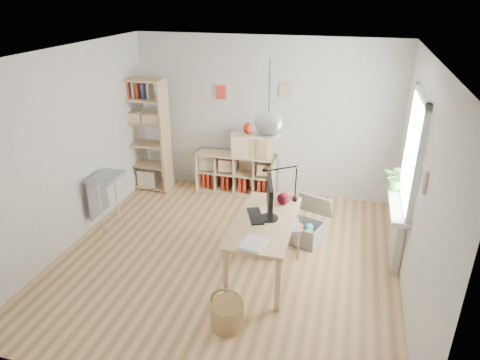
% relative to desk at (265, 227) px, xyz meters
% --- Properties ---
extents(ground, '(4.50, 4.50, 0.00)m').
position_rel_desk_xyz_m(ground, '(-0.55, 0.15, -0.66)').
color(ground, tan).
rests_on(ground, ground).
extents(room_shell, '(4.50, 4.50, 4.50)m').
position_rel_desk_xyz_m(room_shell, '(-0.00, 0.00, 1.34)').
color(room_shell, white).
rests_on(room_shell, ground).
extents(window_unit, '(0.07, 1.16, 1.46)m').
position_rel_desk_xyz_m(window_unit, '(1.68, 0.75, 0.89)').
color(window_unit, white).
rests_on(window_unit, ground).
extents(radiator, '(0.10, 0.80, 0.80)m').
position_rel_desk_xyz_m(radiator, '(1.64, 0.75, -0.26)').
color(radiator, silver).
rests_on(radiator, ground).
extents(windowsill, '(0.22, 1.20, 0.06)m').
position_rel_desk_xyz_m(windowsill, '(1.59, 0.75, 0.17)').
color(windowsill, white).
rests_on(windowsill, radiator).
extents(desk, '(0.70, 1.50, 0.75)m').
position_rel_desk_xyz_m(desk, '(0.00, 0.00, 0.00)').
color(desk, tan).
rests_on(desk, ground).
extents(cube_shelf, '(1.40, 0.38, 0.72)m').
position_rel_desk_xyz_m(cube_shelf, '(-1.02, 2.23, -0.36)').
color(cube_shelf, beige).
rests_on(cube_shelf, ground).
extents(tall_bookshelf, '(0.80, 0.38, 2.00)m').
position_rel_desk_xyz_m(tall_bookshelf, '(-2.59, 1.95, 0.43)').
color(tall_bookshelf, tan).
rests_on(tall_bookshelf, ground).
extents(side_table, '(0.40, 0.55, 0.85)m').
position_rel_desk_xyz_m(side_table, '(-2.59, 0.50, 0.01)').
color(side_table, gray).
rests_on(side_table, ground).
extents(chair, '(0.50, 0.50, 0.83)m').
position_rel_desk_xyz_m(chair, '(0.15, 0.52, -0.18)').
color(chair, gray).
rests_on(chair, ground).
extents(wicker_basket, '(0.37, 0.37, 0.51)m').
position_rel_desk_xyz_m(wicker_basket, '(-0.18, -1.09, -0.49)').
color(wicker_basket, olive).
rests_on(wicker_basket, ground).
extents(storage_chest, '(0.78, 0.82, 0.63)m').
position_rel_desk_xyz_m(storage_chest, '(0.38, 0.91, -0.45)').
color(storage_chest, silver).
rests_on(storage_chest, ground).
extents(monitor, '(0.23, 0.57, 0.50)m').
position_rel_desk_xyz_m(monitor, '(0.03, 0.06, 0.38)').
color(monitor, black).
rests_on(monitor, desk).
extents(keyboard, '(0.31, 0.46, 0.02)m').
position_rel_desk_xyz_m(keyboard, '(-0.14, 0.06, 0.10)').
color(keyboard, black).
rests_on(keyboard, desk).
extents(task_lamp, '(0.47, 0.17, 0.50)m').
position_rel_desk_xyz_m(task_lamp, '(0.04, 0.56, 0.44)').
color(task_lamp, black).
rests_on(task_lamp, desk).
extents(yarn_ball, '(0.16, 0.16, 0.16)m').
position_rel_desk_xyz_m(yarn_ball, '(0.13, 0.48, 0.18)').
color(yarn_ball, '#4A091A').
rests_on(yarn_ball, desk).
extents(paper_tray, '(0.30, 0.35, 0.03)m').
position_rel_desk_xyz_m(paper_tray, '(-0.02, -0.58, 0.11)').
color(paper_tray, white).
rests_on(paper_tray, desk).
extents(drawer_chest, '(0.76, 0.50, 0.40)m').
position_rel_desk_xyz_m(drawer_chest, '(-0.72, 2.19, 0.26)').
color(drawer_chest, beige).
rests_on(drawer_chest, cube_shelf).
extents(red_vase, '(0.15, 0.15, 0.18)m').
position_rel_desk_xyz_m(red_vase, '(-0.78, 2.19, 0.55)').
color(red_vase, maroon).
rests_on(red_vase, drawer_chest).
extents(potted_plant, '(0.41, 0.38, 0.37)m').
position_rel_desk_xyz_m(potted_plant, '(1.57, 1.10, 0.39)').
color(potted_plant, '#326626').
rests_on(potted_plant, windowsill).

